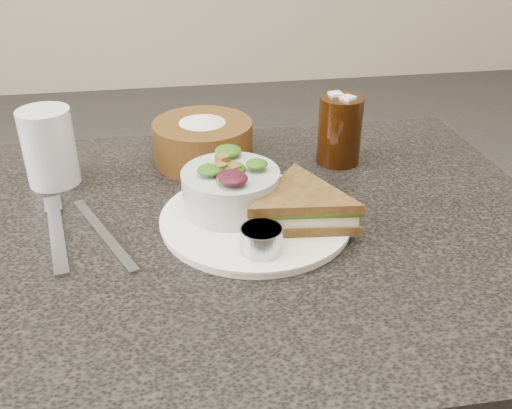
{
  "coord_description": "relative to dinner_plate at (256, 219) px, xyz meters",
  "views": [
    {
      "loc": [
        -0.05,
        -0.68,
        1.17
      ],
      "look_at": [
        0.06,
        0.0,
        0.78
      ],
      "focal_mm": 40.0,
      "sensor_mm": 36.0,
      "label": 1
    }
  ],
  "objects": [
    {
      "name": "orange_wedge",
      "position": [
        0.01,
        0.06,
        0.02
      ],
      "size": [
        0.08,
        0.08,
        0.03
      ],
      "primitive_type": "cone",
      "rotation": [
        0.0,
        0.0,
        0.28
      ],
      "color": "orange",
      "rests_on": "dinner_plate"
    },
    {
      "name": "dinner_plate",
      "position": [
        0.0,
        0.0,
        0.0
      ],
      "size": [
        0.27,
        0.27,
        0.01
      ],
      "primitive_type": "cylinder",
      "color": "white",
      "rests_on": "dining_table"
    },
    {
      "name": "fork",
      "position": [
        -0.27,
        0.0,
        -0.0
      ],
      "size": [
        0.05,
        0.19,
        0.01
      ],
      "primitive_type": "cube",
      "rotation": [
        0.0,
        0.0,
        0.19
      ],
      "color": "#9D9EA1",
      "rests_on": "dining_table"
    },
    {
      "name": "water_glass",
      "position": [
        -0.3,
        0.18,
        0.06
      ],
      "size": [
        0.09,
        0.09,
        0.12
      ],
      "primitive_type": "cylinder",
      "rotation": [
        0.0,
        0.0,
        0.13
      ],
      "color": "silver",
      "rests_on": "dining_table"
    },
    {
      "name": "cola_glass",
      "position": [
        0.17,
        0.18,
        0.06
      ],
      "size": [
        0.08,
        0.08,
        0.13
      ],
      "primitive_type": null,
      "rotation": [
        0.0,
        0.0,
        0.12
      ],
      "color": "black",
      "rests_on": "dining_table"
    },
    {
      "name": "dressing_ramekin",
      "position": [
        -0.01,
        -0.09,
        0.02
      ],
      "size": [
        0.07,
        0.07,
        0.03
      ],
      "primitive_type": "cylinder",
      "rotation": [
        0.0,
        0.0,
        -0.39
      ],
      "color": "#A3A5A9",
      "rests_on": "dinner_plate"
    },
    {
      "name": "salad_bowl",
      "position": [
        -0.03,
        0.03,
        0.05
      ],
      "size": [
        0.15,
        0.15,
        0.08
      ],
      "primitive_type": null,
      "rotation": [
        0.0,
        0.0,
        -0.06
      ],
      "color": "#ADB4B0",
      "rests_on": "dinner_plate"
    },
    {
      "name": "bread_basket",
      "position": [
        -0.06,
        0.22,
        0.04
      ],
      "size": [
        0.22,
        0.22,
        0.1
      ],
      "primitive_type": null,
      "rotation": [
        0.0,
        0.0,
        -0.36
      ],
      "color": "#563517",
      "rests_on": "dining_table"
    },
    {
      "name": "knife",
      "position": [
        -0.21,
        0.0,
        -0.0
      ],
      "size": [
        0.1,
        0.2,
        0.0
      ],
      "primitive_type": "cube",
      "rotation": [
        0.0,
        0.0,
        0.43
      ],
      "color": "#989CA1",
      "rests_on": "dining_table"
    },
    {
      "name": "sandwich",
      "position": [
        0.06,
        -0.02,
        0.03
      ],
      "size": [
        0.19,
        0.19,
        0.05
      ],
      "primitive_type": null,
      "rotation": [
        0.0,
        0.0,
        -0.1
      ],
      "color": "brown",
      "rests_on": "dinner_plate"
    }
  ]
}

